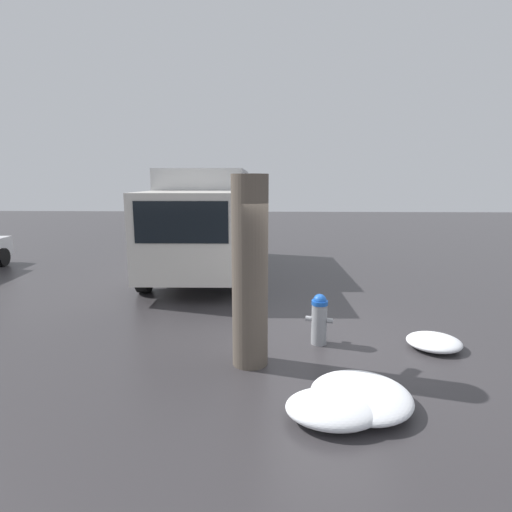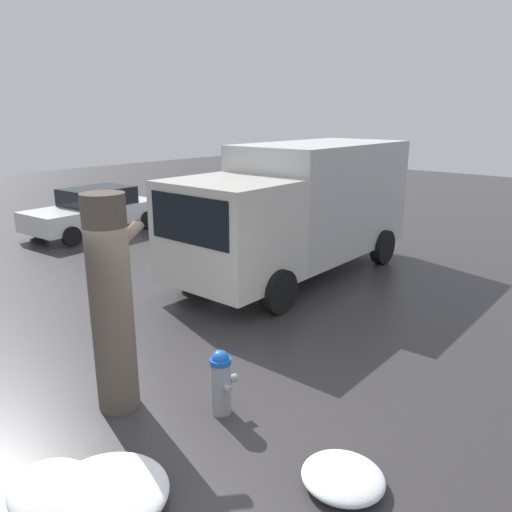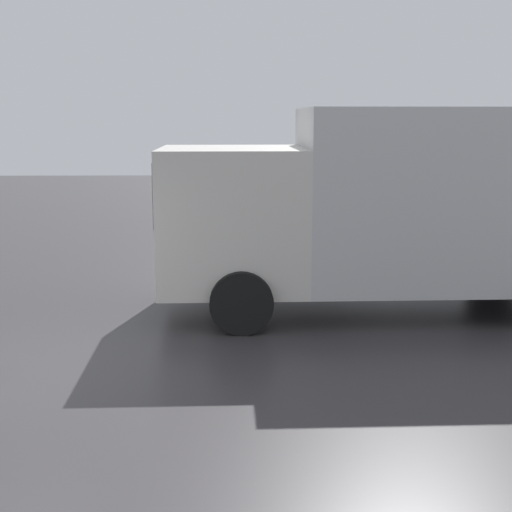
# 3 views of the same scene
# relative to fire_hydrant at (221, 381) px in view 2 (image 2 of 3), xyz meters

# --- Properties ---
(ground_plane) EXTENTS (60.00, 60.00, 0.00)m
(ground_plane) POSITION_rel_fire_hydrant_xyz_m (-0.00, 0.00, -0.46)
(ground_plane) COLOR #333033
(fire_hydrant) EXTENTS (0.38, 0.48, 0.90)m
(fire_hydrant) POSITION_rel_fire_hydrant_xyz_m (0.00, 0.00, 0.00)
(fire_hydrant) COLOR gray
(fire_hydrant) RESTS_ON ground_plane
(tree_trunk) EXTENTS (0.83, 0.55, 2.92)m
(tree_trunk) POSITION_rel_fire_hydrant_xyz_m (-0.80, 1.16, 1.01)
(tree_trunk) COLOR brown
(tree_trunk) RESTS_ON ground_plane
(delivery_truck) EXTENTS (6.95, 2.86, 3.14)m
(delivery_truck) POSITION_rel_fire_hydrant_xyz_m (5.58, 2.88, 1.23)
(delivery_truck) COLOR beige
(delivery_truck) RESTS_ON ground_plane
(parked_car) EXTENTS (4.52, 2.35, 1.48)m
(parked_car) POSITION_rel_fire_hydrant_xyz_m (4.63, 10.60, 0.29)
(parked_car) COLOR silver
(parked_car) RESTS_ON ground_plane
(snow_pile_by_hydrant) EXTENTS (0.88, 1.14, 0.29)m
(snow_pile_by_hydrant) POSITION_rel_fire_hydrant_xyz_m (-2.27, 0.10, -0.32)
(snow_pile_by_hydrant) COLOR white
(snow_pile_by_hydrant) RESTS_ON ground_plane
(snow_pile_curbside) EXTENTS (1.30, 1.28, 0.27)m
(snow_pile_curbside) POSITION_rel_fire_hydrant_xyz_m (-1.95, -0.30, -0.33)
(snow_pile_curbside) COLOR white
(snow_pile_curbside) RESTS_ON ground_plane
(snow_pile_by_tree) EXTENTS (0.86, 0.91, 0.21)m
(snow_pile_by_tree) POSITION_rel_fire_hydrant_xyz_m (-0.11, -1.95, -0.36)
(snow_pile_by_tree) COLOR white
(snow_pile_by_tree) RESTS_ON ground_plane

